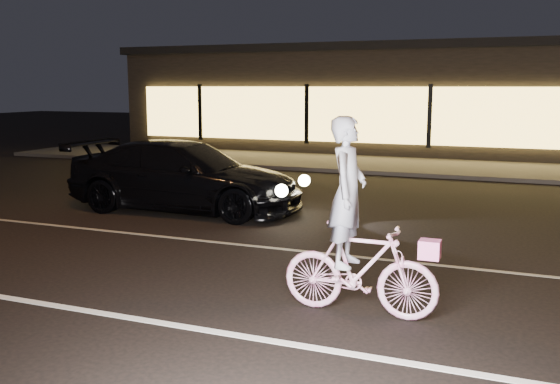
% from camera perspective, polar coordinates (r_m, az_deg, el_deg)
% --- Properties ---
extents(ground, '(90.00, 90.00, 0.00)m').
position_cam_1_polar(ground, '(8.32, -2.45, -8.80)').
color(ground, black).
rests_on(ground, ground).
extents(lane_stripe_near, '(60.00, 0.12, 0.01)m').
position_cam_1_polar(lane_stripe_near, '(7.06, -7.58, -12.29)').
color(lane_stripe_near, silver).
rests_on(lane_stripe_near, ground).
extents(lane_stripe_far, '(60.00, 0.10, 0.01)m').
position_cam_1_polar(lane_stripe_far, '(10.10, 2.25, -5.44)').
color(lane_stripe_far, gray).
rests_on(lane_stripe_far, ground).
extents(sidewalk, '(30.00, 4.00, 0.12)m').
position_cam_1_polar(sidewalk, '(20.61, 12.60, 2.28)').
color(sidewalk, '#383533').
rests_on(sidewalk, ground).
extents(storefront, '(25.40, 8.42, 4.20)m').
position_cam_1_polar(storefront, '(26.36, 14.92, 8.31)').
color(storefront, black).
rests_on(storefront, ground).
extents(cyclist, '(1.83, 0.63, 2.31)m').
position_cam_1_polar(cyclist, '(7.25, 7.00, -4.91)').
color(cyclist, '#D94495').
rests_on(cyclist, ground).
extents(sedan, '(5.16, 2.19, 1.48)m').
position_cam_1_polar(sedan, '(13.41, -8.68, 1.45)').
color(sedan, black).
rests_on(sedan, ground).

